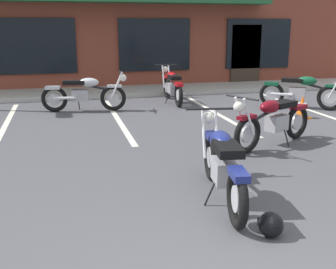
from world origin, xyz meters
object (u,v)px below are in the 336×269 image
Objects in this scene: motorcycle_red_sportbike at (172,86)px; motorcycle_green_cafe_racer at (85,93)px; motorcycle_silver_naked at (273,120)px; motorcycle_foreground_classic at (222,163)px; helmet_on_pavement at (271,225)px; motorcycle_black_cruiser at (302,91)px; traffic_cone at (302,107)px.

motorcycle_green_cafe_racer is (-2.43, -0.68, 0.00)m from motorcycle_red_sportbike.
motorcycle_silver_naked is at bearing -52.57° from motorcycle_green_cafe_racer.
motorcycle_foreground_classic is 1.07m from helmet_on_pavement.
motorcycle_black_cruiser is 1.20m from traffic_cone.
motorcycle_black_cruiser is (2.96, -1.69, 0.00)m from motorcycle_red_sportbike.
motorcycle_silver_naked is 2.62m from traffic_cone.
helmet_on_pavement is (1.42, -6.98, -0.33)m from motorcycle_green_cafe_racer.
motorcycle_foreground_classic and motorcycle_black_cruiser have the same top height.
motorcycle_black_cruiser is at bearing 50.40° from motorcycle_foreground_classic.
motorcycle_foreground_classic is 8.08× the size of helmet_on_pavement.
motorcycle_red_sportbike is 1.00× the size of motorcycle_green_cafe_racer.
helmet_on_pavement is (-1.01, -7.67, -0.33)m from motorcycle_red_sportbike.
helmet_on_pavement is at bearing -78.51° from motorcycle_green_cafe_racer.
helmet_on_pavement is at bearing -97.49° from motorcycle_red_sportbike.
helmet_on_pavement is at bearing -123.62° from motorcycle_black_cruiser.
traffic_cone is at bearing -22.99° from motorcycle_green_cafe_racer.
traffic_cone is (3.51, 3.94, -0.20)m from motorcycle_foreground_classic.
motorcycle_red_sportbike is (1.14, 6.66, 0.00)m from motorcycle_foreground_classic.
motorcycle_green_cafe_racer is at bearing 127.43° from motorcycle_silver_naked.
traffic_cone is (3.38, 4.95, 0.13)m from helmet_on_pavement.
motorcycle_foreground_classic is 6.44m from motorcycle_black_cruiser.
motorcycle_foreground_classic is 1.00× the size of motorcycle_red_sportbike.
motorcycle_silver_naked reaches higher than helmet_on_pavement.
motorcycle_foreground_classic is at bearing -129.60° from motorcycle_black_cruiser.
traffic_cone is (2.37, -2.72, -0.20)m from motorcycle_red_sportbike.
motorcycle_silver_naked is at bearing 61.93° from helmet_on_pavement.
helmet_on_pavement is (-3.97, -5.97, -0.33)m from motorcycle_black_cruiser.
motorcycle_green_cafe_racer is 5.22m from traffic_cone.
motorcycle_black_cruiser is 5.49m from motorcycle_green_cafe_racer.
motorcycle_foreground_classic is at bearing -77.86° from motorcycle_green_cafe_racer.
motorcycle_green_cafe_racer is at bearing -164.27° from motorcycle_red_sportbike.
motorcycle_green_cafe_racer is (-1.29, 5.97, 0.00)m from motorcycle_foreground_classic.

